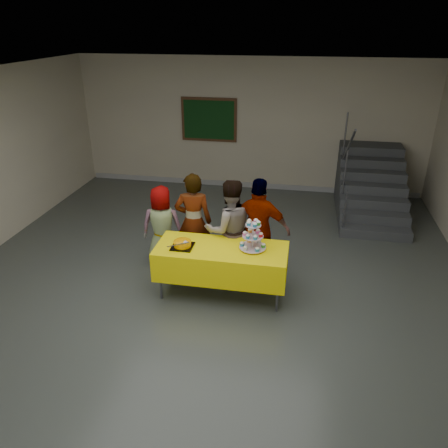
# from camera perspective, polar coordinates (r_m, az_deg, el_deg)

# --- Properties ---
(room_shell) EXTENTS (10.00, 10.04, 3.02)m
(room_shell) POSITION_cam_1_polar(r_m,az_deg,el_deg) (5.38, -3.53, 8.03)
(room_shell) COLOR #4C514C
(room_shell) RESTS_ON ground
(bake_table) EXTENTS (1.88, 0.78, 0.77)m
(bake_table) POSITION_cam_1_polar(r_m,az_deg,el_deg) (6.31, -0.33, -4.82)
(bake_table) COLOR #595960
(bake_table) RESTS_ON ground
(cupcake_stand) EXTENTS (0.38, 0.38, 0.44)m
(cupcake_stand) POSITION_cam_1_polar(r_m,az_deg,el_deg) (6.10, 3.80, -1.72)
(cupcake_stand) COLOR silver
(cupcake_stand) RESTS_ON bake_table
(bear_cake) EXTENTS (0.32, 0.36, 0.12)m
(bear_cake) POSITION_cam_1_polar(r_m,az_deg,el_deg) (6.23, -5.46, -2.52)
(bear_cake) COLOR black
(bear_cake) RESTS_ON bake_table
(schoolchild_a) EXTENTS (0.72, 0.52, 1.36)m
(schoolchild_a) POSITION_cam_1_polar(r_m,az_deg,el_deg) (7.11, -8.08, -0.32)
(schoolchild_a) COLOR slate
(schoolchild_a) RESTS_ON ground
(schoolchild_b) EXTENTS (0.64, 0.46, 1.61)m
(schoolchild_b) POSITION_cam_1_polar(r_m,az_deg,el_deg) (6.92, -4.01, 0.29)
(schoolchild_b) COLOR slate
(schoolchild_b) RESTS_ON ground
(schoolchild_c) EXTENTS (0.95, 0.87, 1.60)m
(schoolchild_c) POSITION_cam_1_polar(r_m,az_deg,el_deg) (6.68, 0.71, -0.67)
(schoolchild_c) COLOR slate
(schoolchild_c) RESTS_ON ground
(schoolchild_d) EXTENTS (0.98, 0.47, 1.63)m
(schoolchild_d) POSITION_cam_1_polar(r_m,az_deg,el_deg) (6.65, 4.58, -0.73)
(schoolchild_d) COLOR slate
(schoolchild_d) RESTS_ON ground
(staircase) EXTENTS (1.30, 2.40, 2.04)m
(staircase) POSITION_cam_1_polar(r_m,az_deg,el_deg) (9.75, 18.46, 4.56)
(staircase) COLOR #424447
(staircase) RESTS_ON ground
(noticeboard) EXTENTS (1.30, 0.05, 1.00)m
(noticeboard) POSITION_cam_1_polar(r_m,az_deg,el_deg) (10.38, -1.98, 13.45)
(noticeboard) COLOR #472B16
(noticeboard) RESTS_ON ground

